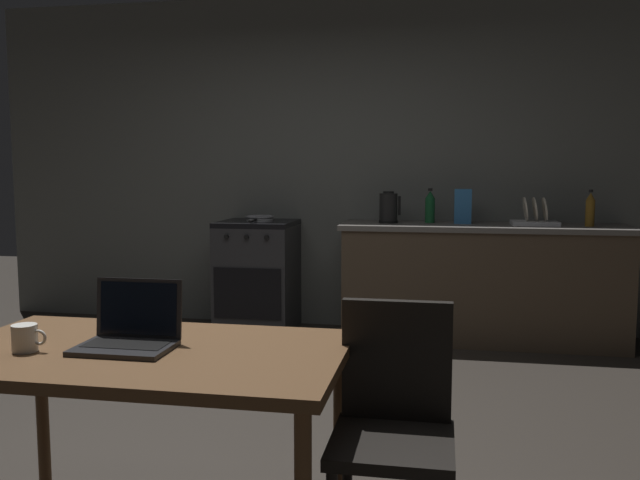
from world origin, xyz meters
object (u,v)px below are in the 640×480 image
(electric_kettle, at_px, (389,208))
(dish_rack, at_px, (535,219))
(frying_pan, at_px, (259,218))
(dining_table, at_px, (145,368))
(stove_oven, at_px, (258,276))
(laptop, at_px, (129,335))
(bottle_b, at_px, (430,207))
(coffee_mug, at_px, (25,338))
(chair, at_px, (394,416))
(bottle, at_px, (590,209))
(cereal_box, at_px, (463,206))

(electric_kettle, xyz_separation_m, dish_rack, (1.10, 0.00, -0.07))
(electric_kettle, relative_size, frying_pan, 0.61)
(dining_table, bearing_deg, stove_oven, 98.82)
(laptop, distance_m, electric_kettle, 3.19)
(frying_pan, relative_size, bottle_b, 1.49)
(coffee_mug, xyz_separation_m, bottle_b, (1.28, 3.31, 0.27))
(laptop, height_order, dish_rack, dish_rack)
(chair, xyz_separation_m, frying_pan, (-1.31, 3.01, 0.43))
(bottle, distance_m, coffee_mug, 4.02)
(chair, distance_m, dish_rack, 3.18)
(bottle, bearing_deg, bottle_b, 173.63)
(chair, height_order, coffee_mug, chair)
(chair, relative_size, frying_pan, 2.17)
(cereal_box, distance_m, dish_rack, 0.54)
(cereal_box, bearing_deg, coffee_mug, -115.24)
(dining_table, xyz_separation_m, cereal_box, (1.15, 3.14, 0.39))
(laptop, bearing_deg, dining_table, -2.45)
(stove_oven, height_order, laptop, laptop)
(electric_kettle, distance_m, cereal_box, 0.57)
(bottle_b, bearing_deg, bottle, -6.37)
(laptop, relative_size, dish_rack, 0.94)
(coffee_mug, bearing_deg, stove_oven, 91.85)
(electric_kettle, height_order, bottle, bottle)
(dining_table, xyz_separation_m, laptop, (-0.06, 0.00, 0.11))
(frying_pan, xyz_separation_m, cereal_box, (1.61, 0.05, 0.11))
(dining_table, bearing_deg, bottle, 56.09)
(cereal_box, bearing_deg, stove_oven, -179.21)
(dining_table, xyz_separation_m, coffee_mug, (-0.38, -0.11, 0.11))
(chair, height_order, dish_rack, dish_rack)
(stove_oven, height_order, bottle, bottle)
(bottle, xyz_separation_m, cereal_box, (-0.91, 0.07, 0.01))
(electric_kettle, distance_m, dish_rack, 1.10)
(coffee_mug, bearing_deg, bottle, 52.42)
(chair, bearing_deg, dish_rack, 75.48)
(stove_oven, bearing_deg, frying_pan, -47.64)
(cereal_box, height_order, bottle_b, bottle_b)
(electric_kettle, height_order, bottle_b, bottle_b)
(dish_rack, bearing_deg, bottle_b, 174.16)
(coffee_mug, relative_size, cereal_box, 0.46)
(electric_kettle, bearing_deg, frying_pan, -178.37)
(frying_pan, distance_m, cereal_box, 1.61)
(bottle, height_order, dish_rack, bottle)
(coffee_mug, bearing_deg, dish_rack, 57.42)
(stove_oven, distance_m, dish_rack, 2.22)
(stove_oven, relative_size, bottle, 3.35)
(dining_table, xyz_separation_m, frying_pan, (-0.46, 3.09, 0.28))
(dining_table, distance_m, chair, 0.87)
(dining_table, height_order, bottle, bottle)
(stove_oven, bearing_deg, electric_kettle, 0.13)
(bottle, distance_m, dish_rack, 0.39)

